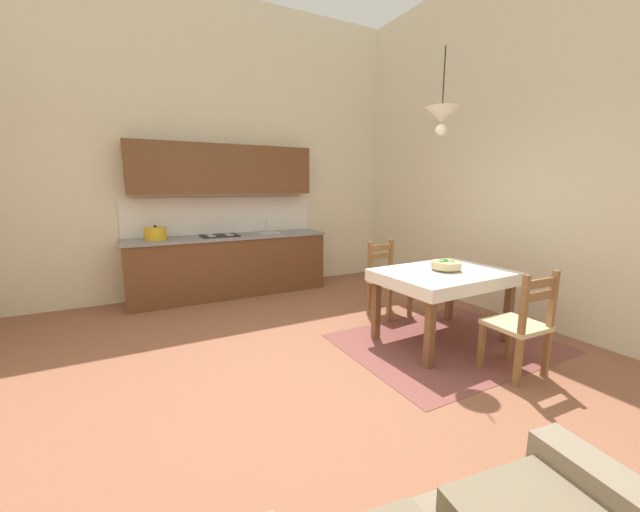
# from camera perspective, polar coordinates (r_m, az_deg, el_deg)

# --- Properties ---
(ground_plane) EXTENTS (6.39, 6.49, 0.10)m
(ground_plane) POSITION_cam_1_polar(r_m,az_deg,el_deg) (3.45, -3.16, -17.92)
(ground_plane) COLOR #935B42
(wall_back) EXTENTS (6.39, 0.12, 4.29)m
(wall_back) POSITION_cam_1_polar(r_m,az_deg,el_deg) (5.93, -16.10, 15.47)
(wall_back) COLOR beige
(wall_back) RESTS_ON ground_plane
(wall_right) EXTENTS (0.12, 6.49, 4.29)m
(wall_right) POSITION_cam_1_polar(r_m,az_deg,el_deg) (5.07, 29.88, 15.42)
(wall_right) COLOR beige
(wall_right) RESTS_ON ground_plane
(area_rug) EXTENTS (2.10, 1.60, 0.01)m
(area_rug) POSITION_cam_1_polar(r_m,az_deg,el_deg) (4.15, 18.98, -12.60)
(area_rug) COLOR brown
(area_rug) RESTS_ON ground_plane
(kitchen_cabinetry) EXTENTS (2.86, 0.63, 2.20)m
(kitchen_cabinetry) POSITION_cam_1_polar(r_m,az_deg,el_deg) (5.64, -13.99, 2.71)
(kitchen_cabinetry) COLOR brown
(kitchen_cabinetry) RESTS_ON ground_plane
(dining_table) EXTENTS (1.32, 0.98, 0.75)m
(dining_table) POSITION_cam_1_polar(r_m,az_deg,el_deg) (4.02, 18.47, -4.02)
(dining_table) COLOR brown
(dining_table) RESTS_ON ground_plane
(dining_chair_camera_side) EXTENTS (0.44, 0.44, 0.93)m
(dining_chair_camera_side) POSITION_cam_1_polar(r_m,az_deg,el_deg) (3.61, 28.53, -9.39)
(dining_chair_camera_side) COLOR #D1BC89
(dining_chair_camera_side) RESTS_ON ground_plane
(dining_chair_kitchen_side) EXTENTS (0.46, 0.46, 0.93)m
(dining_chair_kitchen_side) POSITION_cam_1_polar(r_m,az_deg,el_deg) (4.73, 10.40, -3.72)
(dining_chair_kitchen_side) COLOR #D1BC89
(dining_chair_kitchen_side) RESTS_ON ground_plane
(fruit_bowl) EXTENTS (0.30, 0.30, 0.12)m
(fruit_bowl) POSITION_cam_1_polar(r_m,az_deg,el_deg) (4.00, 18.88, -1.30)
(fruit_bowl) COLOR tan
(fruit_bowl) RESTS_ON dining_table
(pendant_lamp) EXTENTS (0.32, 0.32, 0.81)m
(pendant_lamp) POSITION_cam_1_polar(r_m,az_deg,el_deg) (3.94, 18.30, 19.87)
(pendant_lamp) COLOR black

